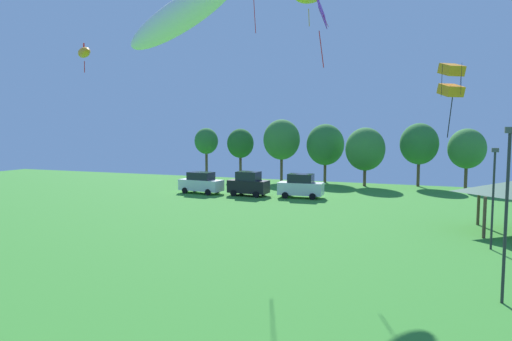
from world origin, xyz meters
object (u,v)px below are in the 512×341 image
parked_car_second_from_left (248,184)px  parked_car_third_from_left (301,186)px  treeline_tree_5 (419,144)px  treeline_tree_1 (240,144)px  kite_flying_10 (322,15)px  treeline_tree_0 (206,141)px  treeline_tree_2 (282,140)px  treeline_tree_3 (325,145)px  kite_flying_7 (451,80)px  kite_flying_11 (180,15)px  light_post_0 (493,192)px  parked_car_leftmost (201,183)px  light_post_1 (507,206)px  treeline_tree_6 (467,149)px  treeline_tree_4 (365,149)px  kite_flying_0 (84,52)px

parked_car_second_from_left → parked_car_third_from_left: (5.39, 0.59, -0.04)m
treeline_tree_5 → treeline_tree_1: bearing=-179.1°
kite_flying_10 → treeline_tree_0: 39.68m
treeline_tree_2 → treeline_tree_3: (5.76, 0.46, -0.61)m
kite_flying_7 → treeline_tree_3: size_ratio=0.54×
kite_flying_11 → light_post_0: size_ratio=0.82×
parked_car_leftmost → light_post_1: 34.72m
light_post_1 → treeline_tree_2: bearing=119.6°
kite_flying_7 → treeline_tree_6: bearing=84.9°
parked_car_leftmost → treeline_tree_3: treeline_tree_3 is taller
parked_car_third_from_left → treeline_tree_1: 19.03m
light_post_1 → treeline_tree_0: (-32.32, 37.10, 1.36)m
kite_flying_7 → kite_flying_11: size_ratio=0.87×
kite_flying_11 → treeline_tree_3: (-5.61, 45.09, -5.42)m
treeline_tree_0 → treeline_tree_5: bearing=2.2°
light_post_0 → treeline_tree_5: bearing=99.4°
parked_car_third_from_left → treeline_tree_4: size_ratio=0.64×
treeline_tree_6 → treeline_tree_2: bearing=178.7°
treeline_tree_1 → treeline_tree_5: (23.06, 0.35, 0.18)m
light_post_1 → treeline_tree_5: treeline_tree_5 is taller
kite_flying_7 → treeline_tree_0: (-30.41, 29.32, -4.25)m
kite_flying_0 → treeline_tree_4: bearing=65.3°
treeline_tree_1 → treeline_tree_2: treeline_tree_2 is taller
kite_flying_7 → treeline_tree_0: size_ratio=0.58×
kite_flying_11 → treeline_tree_0: size_ratio=0.67×
kite_flying_0 → treeline_tree_3: bearing=75.1°
parked_car_third_from_left → kite_flying_10: bearing=-74.4°
treeline_tree_1 → treeline_tree_3: 11.69m
treeline_tree_1 → kite_flying_11: bearing=-68.8°
treeline_tree_3 → kite_flying_0: bearing=-104.9°
treeline_tree_0 → treeline_tree_6: (33.07, 0.25, -0.55)m
treeline_tree_3 → parked_car_second_from_left: bearing=-106.9°
kite_flying_10 → light_post_1: size_ratio=0.59×
kite_flying_11 → light_post_0: (10.65, 15.59, -7.02)m
treeline_tree_1 → treeline_tree_5: bearing=0.9°
kite_flying_11 → parked_car_leftmost: 34.98m
kite_flying_10 → kite_flying_11: kite_flying_10 is taller
treeline_tree_5 → kite_flying_0: bearing=-121.4°
kite_flying_7 → kite_flying_11: (-8.25, -14.56, 0.86)m
kite_flying_10 → treeline_tree_1: (-18.69, 31.62, -8.25)m
parked_car_second_from_left → treeline_tree_6: bearing=36.1°
parked_car_third_from_left → treeline_tree_2: (-6.60, 13.88, 4.29)m
kite_flying_10 → treeline_tree_1: size_ratio=0.58×
light_post_1 → treeline_tree_5: 38.43m
parked_car_leftmost → treeline_tree_2: size_ratio=0.60×
light_post_1 → treeline_tree_1: bearing=126.0°
light_post_0 → kite_flying_10: bearing=-164.2°
kite_flying_0 → treeline_tree_3: 35.09m
treeline_tree_1 → treeline_tree_4: (17.05, -1.77, -0.45)m
kite_flying_0 → treeline_tree_2: (3.09, 32.76, -6.40)m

